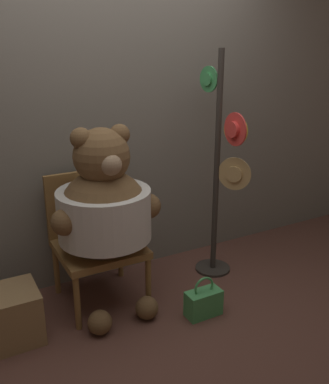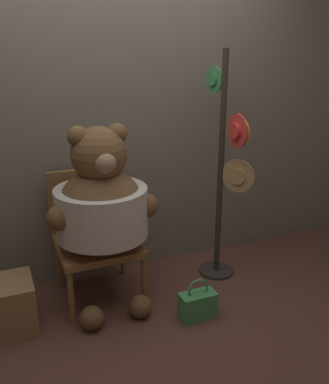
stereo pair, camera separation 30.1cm
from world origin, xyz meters
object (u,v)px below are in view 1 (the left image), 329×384
teddy_bear (105,209)px  handbag_on_ground (203,302)px  chair (94,235)px  hat_display_rack (223,169)px

teddy_bear → handbag_on_ground: size_ratio=4.40×
chair → teddy_bear: teddy_bear is taller
hat_display_rack → handbag_on_ground: size_ratio=5.95×
chair → teddy_bear: bearing=-83.5°
chair → hat_display_rack: (0.97, -0.17, 0.39)m
chair → hat_display_rack: size_ratio=0.52×
teddy_bear → chair: bearing=96.5°
hat_display_rack → handbag_on_ground: hat_display_rack is taller
chair → teddy_bear: (0.02, -0.18, 0.25)m
teddy_bear → hat_display_rack: hat_display_rack is taller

